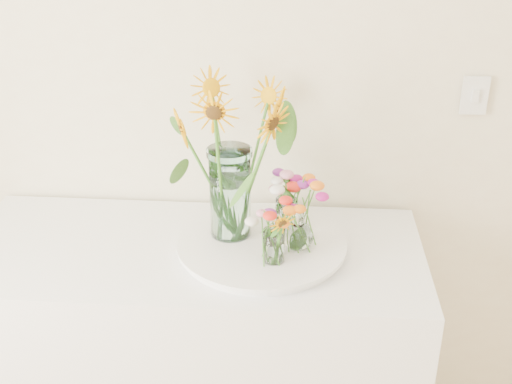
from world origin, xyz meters
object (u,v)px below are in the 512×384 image
(small_vase_a, at_px, (274,246))
(small_vase_c, at_px, (286,216))
(mason_jar, at_px, (230,193))
(counter, at_px, (196,364))
(tray, at_px, (262,247))
(small_vase_b, at_px, (298,228))

(small_vase_a, xyz_separation_m, small_vase_c, (0.03, 0.17, 0.01))
(mason_jar, bearing_deg, small_vase_a, -46.41)
(counter, relative_size, small_vase_a, 13.57)
(tray, relative_size, small_vase_b, 3.57)
(tray, xyz_separation_m, mason_jar, (-0.10, 0.04, 0.15))
(small_vase_a, height_order, small_vase_b, small_vase_b)
(tray, bearing_deg, mason_jar, 156.59)
(tray, height_order, small_vase_b, small_vase_b)
(counter, height_order, tray, tray)
(small_vase_a, bearing_deg, small_vase_b, 52.21)
(small_vase_a, relative_size, small_vase_b, 0.77)
(tray, distance_m, mason_jar, 0.19)
(small_vase_a, relative_size, small_vase_c, 0.91)
(tray, relative_size, mason_jar, 1.70)
(mason_jar, bearing_deg, tray, -23.41)
(tray, xyz_separation_m, small_vase_b, (0.11, -0.02, 0.08))
(tray, bearing_deg, small_vase_a, -68.26)
(small_vase_a, bearing_deg, counter, 158.82)
(mason_jar, relative_size, small_vase_a, 2.74)
(mason_jar, distance_m, small_vase_c, 0.19)
(small_vase_c, bearing_deg, small_vase_b, -67.64)
(small_vase_a, distance_m, small_vase_c, 0.18)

